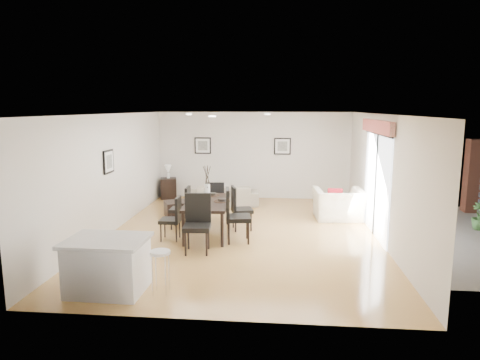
# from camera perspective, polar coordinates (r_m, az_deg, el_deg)

# --- Properties ---
(ground) EXTENTS (8.00, 8.00, 0.00)m
(ground) POSITION_cam_1_polar(r_m,az_deg,el_deg) (9.78, 0.29, -7.23)
(ground) COLOR tan
(ground) RESTS_ON ground
(wall_back) EXTENTS (6.00, 0.04, 2.70)m
(wall_back) POSITION_cam_1_polar(r_m,az_deg,el_deg) (13.43, 1.81, 3.29)
(wall_back) COLOR silver
(wall_back) RESTS_ON ground
(wall_front) EXTENTS (6.00, 0.04, 2.70)m
(wall_front) POSITION_cam_1_polar(r_m,az_deg,el_deg) (5.58, -3.34, -5.83)
(wall_front) COLOR silver
(wall_front) RESTS_ON ground
(wall_left) EXTENTS (0.04, 8.00, 2.70)m
(wall_left) POSITION_cam_1_polar(r_m,az_deg,el_deg) (10.18, -16.77, 0.83)
(wall_left) COLOR silver
(wall_left) RESTS_ON ground
(wall_right) EXTENTS (0.04, 8.00, 2.70)m
(wall_right) POSITION_cam_1_polar(r_m,az_deg,el_deg) (9.68, 18.27, 0.32)
(wall_right) COLOR silver
(wall_right) RESTS_ON ground
(ceiling) EXTENTS (6.00, 8.00, 0.02)m
(ceiling) POSITION_cam_1_polar(r_m,az_deg,el_deg) (9.35, 0.31, 8.80)
(ceiling) COLOR white
(ceiling) RESTS_ON wall_back
(sofa) EXTENTS (2.11, 1.04, 0.59)m
(sofa) POSITION_cam_1_polar(r_m,az_deg,el_deg) (12.57, -2.19, -2.02)
(sofa) COLOR gray
(sofa) RESTS_ON ground
(armchair) EXTENTS (1.29, 1.14, 0.79)m
(armchair) POSITION_cam_1_polar(r_m,az_deg,el_deg) (11.23, 13.01, -3.18)
(armchair) COLOR silver
(armchair) RESTS_ON ground
(courtyard_plant_b) EXTENTS (0.41, 0.41, 0.65)m
(courtyard_plant_b) POSITION_cam_1_polar(r_m,az_deg,el_deg) (11.51, 29.35, -4.23)
(courtyard_plant_b) COLOR #2E5123
(courtyard_plant_b) RESTS_ON ground
(dining_table) EXTENTS (1.02, 1.90, 0.77)m
(dining_table) POSITION_cam_1_polar(r_m,az_deg,el_deg) (9.61, -4.37, -3.28)
(dining_table) COLOR black
(dining_table) RESTS_ON ground
(dining_chair_wnear) EXTENTS (0.43, 0.43, 0.95)m
(dining_chair_wnear) POSITION_cam_1_polar(r_m,az_deg,el_deg) (9.34, -8.83, -4.76)
(dining_chair_wnear) COLOR black
(dining_chair_wnear) RESTS_ON ground
(dining_chair_wfar) EXTENTS (0.45, 0.45, 0.99)m
(dining_chair_wfar) POSITION_cam_1_polar(r_m,az_deg,el_deg) (10.21, -7.55, -3.35)
(dining_chair_wfar) COLOR black
(dining_chair_wfar) RESTS_ON ground
(dining_chair_enear) EXTENTS (0.59, 0.59, 1.16)m
(dining_chair_enear) POSITION_cam_1_polar(r_m,az_deg,el_deg) (9.07, -0.87, -4.33)
(dining_chair_enear) COLOR black
(dining_chair_enear) RESTS_ON ground
(dining_chair_efar) EXTENTS (0.57, 0.57, 1.03)m
(dining_chair_efar) POSITION_cam_1_polar(r_m,az_deg,el_deg) (9.98, -0.22, -3.45)
(dining_chair_efar) COLOR black
(dining_chair_efar) RESTS_ON ground
(dining_chair_head) EXTENTS (0.56, 0.56, 1.16)m
(dining_chair_head) POSITION_cam_1_polar(r_m,az_deg,el_deg) (8.54, -5.70, -5.27)
(dining_chair_head) COLOR black
(dining_chair_head) RESTS_ON ground
(dining_chair_foot) EXTENTS (0.49, 0.49, 1.01)m
(dining_chair_foot) POSITION_cam_1_polar(r_m,az_deg,el_deg) (10.74, -3.29, -2.58)
(dining_chair_foot) COLOR black
(dining_chair_foot) RESTS_ON ground
(vase) EXTENTS (1.04, 1.59, 0.81)m
(vase) POSITION_cam_1_polar(r_m,az_deg,el_deg) (9.53, -4.40, -0.88)
(vase) COLOR white
(vase) RESTS_ON dining_table
(coffee_table) EXTENTS (1.16, 0.96, 0.40)m
(coffee_table) POSITION_cam_1_polar(r_m,az_deg,el_deg) (11.44, -7.42, -3.76)
(coffee_table) COLOR black
(coffee_table) RESTS_ON ground
(side_table) EXTENTS (0.59, 0.59, 0.64)m
(side_table) POSITION_cam_1_polar(r_m,az_deg,el_deg) (13.66, -9.49, -1.09)
(side_table) COLOR black
(side_table) RESTS_ON ground
(table_lamp) EXTENTS (0.22, 0.22, 0.42)m
(table_lamp) POSITION_cam_1_polar(r_m,az_deg,el_deg) (13.57, -9.56, 1.37)
(table_lamp) COLOR white
(table_lamp) RESTS_ON side_table
(cushion) EXTENTS (0.38, 0.15, 0.37)m
(cushion) POSITION_cam_1_polar(r_m,az_deg,el_deg) (11.05, 12.55, -2.08)
(cushion) COLOR #A4151F
(cushion) RESTS_ON armchair
(kitchen_island) EXTENTS (1.24, 0.96, 0.85)m
(kitchen_island) POSITION_cam_1_polar(r_m,az_deg,el_deg) (7.06, -17.25, -10.75)
(kitchen_island) COLOR silver
(kitchen_island) RESTS_ON ground
(bar_stool) EXTENTS (0.31, 0.31, 0.68)m
(bar_stool) POSITION_cam_1_polar(r_m,az_deg,el_deg) (6.73, -10.58, -10.06)
(bar_stool) COLOR silver
(bar_stool) RESTS_ON ground
(framed_print_back_left) EXTENTS (0.52, 0.04, 0.52)m
(framed_print_back_left) POSITION_cam_1_polar(r_m,az_deg,el_deg) (13.56, -4.98, 4.59)
(framed_print_back_left) COLOR black
(framed_print_back_left) RESTS_ON wall_back
(framed_print_back_right) EXTENTS (0.52, 0.04, 0.52)m
(framed_print_back_right) POSITION_cam_1_polar(r_m,az_deg,el_deg) (13.34, 5.68, 4.50)
(framed_print_back_right) COLOR black
(framed_print_back_right) RESTS_ON wall_back
(framed_print_left_wall) EXTENTS (0.04, 0.52, 0.52)m
(framed_print_left_wall) POSITION_cam_1_polar(r_m,az_deg,el_deg) (9.95, -17.13, 2.36)
(framed_print_left_wall) COLOR black
(framed_print_left_wall) RESTS_ON wall_left
(sliding_door) EXTENTS (0.12, 2.70, 2.57)m
(sliding_door) POSITION_cam_1_polar(r_m,az_deg,el_deg) (9.92, 17.74, 2.40)
(sliding_door) COLOR white
(sliding_door) RESTS_ON wall_right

